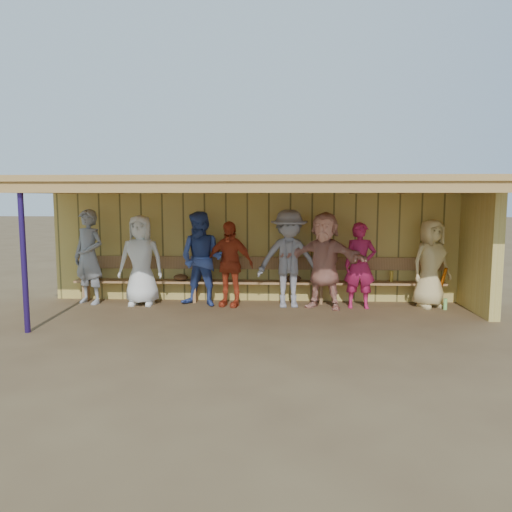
{
  "coord_description": "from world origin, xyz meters",
  "views": [
    {
      "loc": [
        0.45,
        -9.04,
        2.18
      ],
      "look_at": [
        0.0,
        0.35,
        1.05
      ],
      "focal_mm": 35.0,
      "sensor_mm": 36.0,
      "label": 1
    }
  ],
  "objects": [
    {
      "name": "player_h",
      "position": [
        3.42,
        0.81,
        0.87
      ],
      "size": [
        1.0,
        0.85,
        1.74
      ],
      "primitive_type": "imported",
      "rotation": [
        0.0,
        0.0,
        0.42
      ],
      "color": "#E0C47E",
      "rests_on": "ground"
    },
    {
      "name": "ground",
      "position": [
        0.0,
        0.0,
        0.0
      ],
      "size": [
        90.0,
        90.0,
        0.0
      ],
      "primitive_type": "plane",
      "color": "brown",
      "rests_on": "ground"
    },
    {
      "name": "player_b",
      "position": [
        -2.33,
        0.73,
        0.91
      ],
      "size": [
        0.89,
        0.59,
        1.81
      ],
      "primitive_type": "imported",
      "rotation": [
        0.0,
        0.0,
        0.01
      ],
      "color": "white",
      "rests_on": "ground"
    },
    {
      "name": "player_f",
      "position": [
        1.32,
        0.62,
        0.94
      ],
      "size": [
        1.83,
        1.15,
        1.88
      ],
      "primitive_type": "imported",
      "rotation": [
        0.0,
        0.0,
        -0.37
      ],
      "color": "tan",
      "rests_on": "ground"
    },
    {
      "name": "dugout_equipment",
      "position": [
        -0.51,
        0.99,
        0.49
      ],
      "size": [
        7.27,
        0.62,
        0.8
      ],
      "color": "orange",
      "rests_on": "ground"
    },
    {
      "name": "player_e",
      "position": [
        0.63,
        0.69,
        0.96
      ],
      "size": [
        1.3,
        0.82,
        1.92
      ],
      "primitive_type": "imported",
      "rotation": [
        0.0,
        0.0,
        0.09
      ],
      "color": "gray",
      "rests_on": "ground"
    },
    {
      "name": "bench",
      "position": [
        0.0,
        1.12,
        0.53
      ],
      "size": [
        7.6,
        0.34,
        0.93
      ],
      "color": "#AD7C4A",
      "rests_on": "ground"
    },
    {
      "name": "player_c",
      "position": [
        -1.1,
        0.72,
        0.94
      ],
      "size": [
        1.08,
        0.95,
        1.88
      ],
      "primitive_type": "imported",
      "rotation": [
        0.0,
        0.0,
        -0.3
      ],
      "color": "#384E9A",
      "rests_on": "ground"
    },
    {
      "name": "player_d",
      "position": [
        -0.55,
        0.71,
        0.85
      ],
      "size": [
        1.07,
        0.68,
        1.69
      ],
      "primitive_type": "imported",
      "rotation": [
        0.0,
        0.0,
        -0.29
      ],
      "color": "#BD3C1E",
      "rests_on": "ground"
    },
    {
      "name": "dugout_structure",
      "position": [
        0.39,
        0.69,
        1.69
      ],
      "size": [
        8.8,
        3.2,
        2.5
      ],
      "color": "#D0B559",
      "rests_on": "ground"
    },
    {
      "name": "player_a",
      "position": [
        -3.42,
        0.81,
        0.96
      ],
      "size": [
        0.83,
        0.7,
        1.92
      ],
      "primitive_type": "imported",
      "rotation": [
        0.0,
        0.0,
        -0.41
      ],
      "color": "gray",
      "rests_on": "ground"
    },
    {
      "name": "player_g",
      "position": [
        2.01,
        0.65,
        0.84
      ],
      "size": [
        0.63,
        0.43,
        1.68
      ],
      "primitive_type": "imported",
      "rotation": [
        0.0,
        0.0,
        -0.05
      ],
      "color": "#B41C4D",
      "rests_on": "ground"
    }
  ]
}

